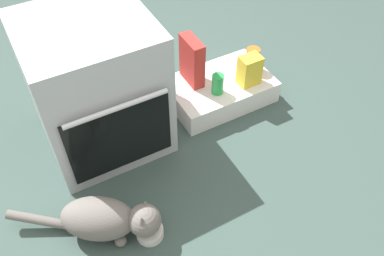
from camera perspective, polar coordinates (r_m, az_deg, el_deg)
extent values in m
plane|color=#384C47|center=(2.07, -8.26, -9.22)|extent=(8.00, 8.00, 0.00)
cube|color=#B7BABF|center=(2.10, -13.18, 5.65)|extent=(0.59, 0.58, 0.72)
cube|color=black|center=(1.95, -9.83, -1.34)|extent=(0.51, 0.01, 0.39)
cylinder|color=silver|center=(1.78, -10.35, 2.70)|extent=(0.48, 0.02, 0.02)
cube|color=white|center=(2.47, 3.85, 5.31)|extent=(0.60, 0.39, 0.14)
cylinder|color=white|center=(1.93, -5.85, -14.13)|extent=(0.12, 0.12, 0.05)
sphere|color=brown|center=(1.91, -5.89, -13.88)|extent=(0.07, 0.07, 0.07)
ellipsoid|color=slate|center=(1.90, -12.85, -12.11)|extent=(0.39, 0.35, 0.20)
sphere|color=slate|center=(1.84, -6.57, -12.54)|extent=(0.15, 0.15, 0.15)
cone|color=slate|center=(1.81, -6.52, -10.57)|extent=(0.05, 0.05, 0.07)
cone|color=slate|center=(1.77, -6.94, -12.76)|extent=(0.05, 0.05, 0.07)
cylinder|color=slate|center=(2.03, -20.41, -11.83)|extent=(0.26, 0.19, 0.10)
sphere|color=slate|center=(1.97, -9.21, -12.37)|extent=(0.05, 0.05, 0.05)
sphere|color=slate|center=(1.92, -9.83, -15.11)|extent=(0.05, 0.05, 0.05)
cube|color=yellow|center=(2.37, 7.96, 7.91)|extent=(0.12, 0.09, 0.18)
cylinder|color=green|center=(2.31, 3.57, 6.10)|extent=(0.07, 0.07, 0.12)
cylinder|color=#D16023|center=(2.49, 8.35, 9.41)|extent=(0.08, 0.08, 0.14)
cube|color=#B72D28|center=(2.33, -0.01, 9.26)|extent=(0.07, 0.18, 0.28)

